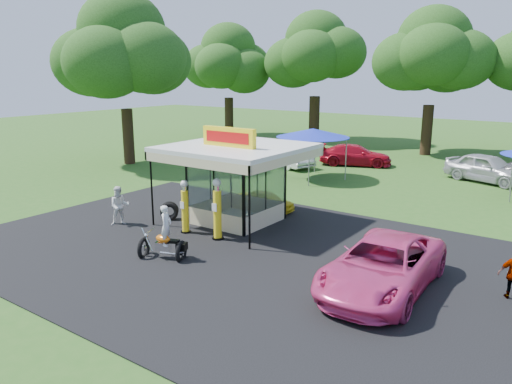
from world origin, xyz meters
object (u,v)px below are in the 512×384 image
bg_car_c (488,168)px  pink_sedan (383,266)px  gas_station_kiosk (237,182)px  gas_pump_right (217,211)px  gas_pump_left (185,208)px  bg_car_b (355,155)px  spectator_west (120,206)px  bg_car_a (282,154)px  motorcycle (165,238)px  kiosk_car (266,201)px  tent_west (313,133)px

bg_car_c → pink_sedan: bearing=-158.9°
gas_station_kiosk → gas_pump_right: gas_station_kiosk is taller
gas_pump_left → bg_car_b: 17.97m
spectator_west → bg_car_a: (-1.78, 15.56, -0.03)m
pink_sedan → bg_car_a: (-13.38, 15.30, 0.04)m
gas_station_kiosk → bg_car_c: bearing=64.5°
motorcycle → kiosk_car: bearing=74.6°
gas_station_kiosk → kiosk_car: bearing=90.0°
motorcycle → kiosk_car: 7.24m
gas_station_kiosk → kiosk_car: 2.56m
gas_pump_right → motorcycle: bearing=-93.6°
kiosk_car → spectator_west: bearing=145.5°
gas_pump_left → kiosk_car: size_ratio=0.78×
gas_pump_right → bg_car_c: gas_pump_right is taller
pink_sedan → bg_car_c: size_ratio=1.14×
gas_station_kiosk → gas_pump_left: size_ratio=2.44×
kiosk_car → tent_west: tent_west is taller
bg_car_c → spectator_west: bearing=168.1°
kiosk_car → gas_station_kiosk: bearing=-180.0°
bg_car_c → gas_pump_left: bearing=174.7°
kiosk_car → bg_car_c: bearing=-29.2°
gas_pump_left → gas_pump_right: 1.61m
bg_car_a → bg_car_c: size_ratio=1.01×
spectator_west → bg_car_a: size_ratio=0.34×
bg_car_b → spectator_west: bearing=151.5°
pink_sedan → tent_west: 16.15m
gas_station_kiosk → gas_pump_left: bearing=-106.5°
motorcycle → pink_sedan: size_ratio=0.36×
spectator_west → bg_car_c: size_ratio=0.34×
gas_pump_left → kiosk_car: bearing=81.1°
gas_pump_left → pink_sedan: bearing=-3.7°
gas_station_kiosk → bg_car_b: bearing=95.7°
gas_pump_right → tent_west: (-2.65, 12.13, 1.61)m
gas_pump_right → bg_car_a: 15.97m
gas_station_kiosk → motorcycle: (0.70, -5.00, -0.99)m
bg_car_b → gas_pump_right: bearing=166.0°
pink_sedan → spectator_west: bearing=179.0°
motorcycle → pink_sedan: 7.40m
gas_pump_right → pink_sedan: (6.97, -0.68, -0.39)m
gas_station_kiosk → tent_west: bearing=100.3°
gas_station_kiosk → bg_car_a: size_ratio=1.08×
bg_car_c → gas_station_kiosk: bearing=173.5°
spectator_west → gas_pump_left: bearing=-37.6°
motorcycle → bg_car_a: motorcycle is taller
motorcycle → bg_car_a: (-6.24, 17.27, 0.04)m
tent_west → spectator_west: bearing=-98.6°
gas_station_kiosk → bg_car_c: 16.63m
gas_station_kiosk → kiosk_car: size_ratio=1.92×
gas_pump_right → spectator_west: gas_pump_right is taller
kiosk_car → bg_car_b: 13.37m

